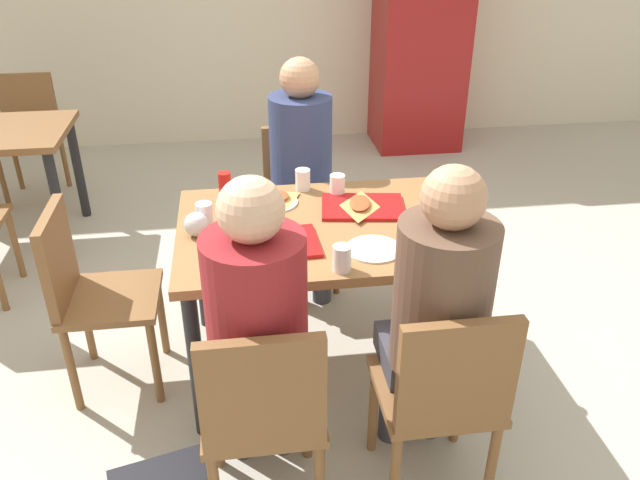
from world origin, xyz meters
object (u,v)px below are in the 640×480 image
Objects in this scene: person_in_red at (257,322)px; person_far_side at (302,161)px; pizza_slice_c at (275,198)px; background_chair_far at (29,127)px; person_in_brown_jacket at (437,307)px; soda_can at (437,202)px; chair_far_side at (299,194)px; condiment_bottle at (225,190)px; paper_plate_center at (273,202)px; paper_plate_near_edge at (374,249)px; chair_left_end at (88,288)px; chair_near_right at (443,393)px; plastic_cup_c at (204,214)px; main_table at (320,244)px; tray_red_far at (363,207)px; plastic_cup_b at (342,258)px; plastic_cup_a at (303,180)px; plastic_cup_d at (337,185)px; pizza_slice_a at (270,237)px; drink_fridge at (421,32)px; tray_red_near at (273,244)px; foil_bundle at (196,224)px; pizza_slice_b at (360,204)px; chair_near_left at (263,410)px.

person_far_side is (0.30, 1.36, 0.00)m from person_in_red.
pizza_slice_c is 2.52m from background_chair_far.
person_in_brown_jacket is 0.73m from soda_can.
chair_far_side is at bearing 78.73° from person_in_red.
paper_plate_center is at bearing 0.00° from condiment_bottle.
chair_left_end is at bearing 168.34° from paper_plate_near_edge.
background_chair_far is (-1.47, 2.88, -0.25)m from person_in_red.
condiment_bottle is at bearing 166.34° from soda_can.
chair_near_right is 8.52× the size of plastic_cup_c.
main_table is 3.31× the size of tray_red_far.
paper_plate_near_edge is 0.20m from plastic_cup_b.
plastic_cup_a is at bearing 134.92° from tray_red_far.
main_table is at bearing -56.83° from pizza_slice_c.
chair_near_right is 8.52× the size of plastic_cup_d.
person_in_brown_jacket is 5.74× the size of paper_plate_near_edge.
plastic_cup_d is at bearing 66.52° from person_in_red.
drink_fridge is (1.44, 2.97, 0.20)m from pizza_slice_a.
plastic_cup_d is 0.82× the size of soda_can.
plastic_cup_d is (0.12, 0.28, 0.14)m from main_table.
tray_red_far is at bearing 85.39° from paper_plate_near_edge.
plastic_cup_c is at bearing 143.77° from pizza_slice_a.
soda_can reaches higher than tray_red_near.
drink_fridge reaches higher than person_in_brown_jacket.
person_in_brown_jacket is 0.46m from paper_plate_near_edge.
person_far_side is at bearing 67.84° from paper_plate_center.
person_in_brown_jacket is 3.55m from background_chair_far.
foil_bundle is (-0.69, 0.22, 0.05)m from paper_plate_near_edge.
chair_far_side is 0.76m from condiment_bottle.
paper_plate_center is 2.20× the size of plastic_cup_a.
person_far_side is at bearing 101.27° from chair_near_right.
chair_near_right is at bearing -69.98° from main_table.
person_in_brown_jacket is at bearing -79.46° from plastic_cup_d.
plastic_cup_d is (-0.18, 1.10, 0.28)m from chair_near_right.
condiment_bottle is (-0.22, -0.02, 0.06)m from pizza_slice_c.
pizza_slice_b is at bearing 71.60° from plastic_cup_b.
pizza_slice_a is at bearing -103.05° from chair_far_side.
person_in_brown_jacket is 12.62× the size of plastic_cup_d.
chair_left_end is at bearing -140.13° from chair_far_side.
chair_near_right is 2.37× the size of tray_red_far.
condiment_bottle is at bearing 114.95° from pizza_slice_a.
paper_plate_center is 0.03m from pizza_slice_c.
person_far_side is at bearing 106.77° from plastic_cup_d.
chair_left_end reaches higher than pizza_slice_c.
tray_red_near is 3.33m from drink_fridge.
person_in_red reaches higher than chair_far_side.
paper_plate_near_edge is at bearing 50.53° from chair_near_left.
person_far_side is at bearing 74.77° from pizza_slice_a.
chair_far_side is 3.46× the size of pizza_slice_c.
paper_plate_near_edge is at bearing -11.66° from chair_left_end.
plastic_cup_d is at bearing 82.19° from plastic_cup_b.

